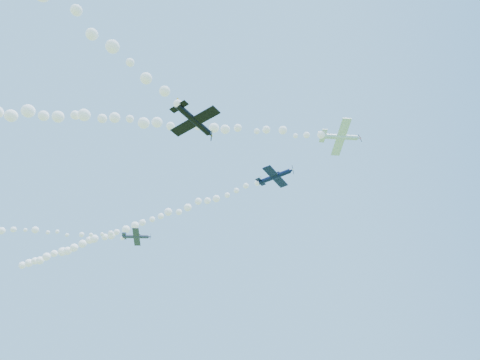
% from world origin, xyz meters
% --- Properties ---
extents(plane_white, '(7.62, 7.99, 2.12)m').
position_xyz_m(plane_white, '(24.86, -7.65, 51.56)').
color(plane_white, white).
extents(smoke_trail_white, '(64.83, 23.70, 3.18)m').
position_xyz_m(smoke_trail_white, '(-9.65, -19.27, 51.25)').
color(smoke_trail_white, white).
extents(plane_navy, '(7.89, 8.33, 2.16)m').
position_xyz_m(plane_navy, '(12.18, -0.15, 50.64)').
color(plane_navy, '#0D143A').
extents(smoke_trail_navy, '(70.81, 25.08, 3.07)m').
position_xyz_m(smoke_trail_navy, '(-25.40, 12.12, 50.43)').
color(smoke_trail_navy, white).
extents(plane_grey, '(6.14, 6.50, 1.66)m').
position_xyz_m(plane_grey, '(-18.78, 6.89, 44.97)').
color(plane_grey, '#373B51').
extents(plane_black, '(7.00, 6.61, 2.08)m').
position_xyz_m(plane_black, '(5.50, -28.65, 38.19)').
color(plane_black, black).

